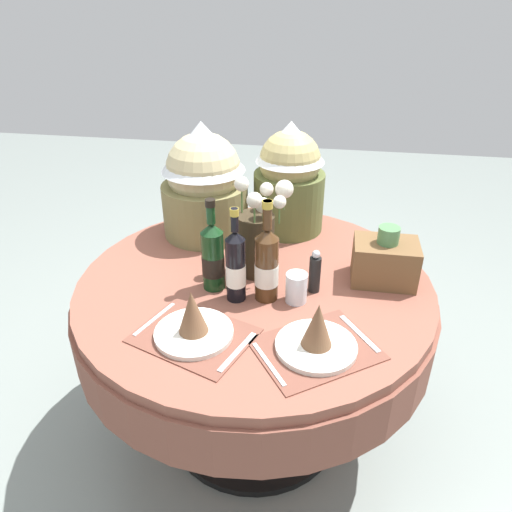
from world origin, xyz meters
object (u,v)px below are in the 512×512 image
object	(u,v)px
place_setting_left	(193,324)
dining_table	(255,311)
flower_vase	(258,235)
wine_bottle_left	(236,266)
tumbler_near_right	(296,288)
wine_bottle_centre	(267,264)
gift_tub_back_left	(204,178)
pepper_mill	(315,273)
gift_tub_back_centre	(290,174)
place_setting_right	(317,337)
woven_basket_side_right	(385,260)
wine_bottle_rear	(213,256)

from	to	relation	value
place_setting_left	dining_table	bearing A→B (deg)	69.55
flower_vase	place_setting_left	bearing A→B (deg)	-107.84
wine_bottle_left	tumbler_near_right	size ratio (longest dim) A/B	3.18
wine_bottle_centre	gift_tub_back_left	distance (m)	0.56
dining_table	wine_bottle_centre	world-z (taller)	wine_bottle_centre
pepper_mill	tumbler_near_right	bearing A→B (deg)	-127.93
gift_tub_back_left	gift_tub_back_centre	distance (m)	0.35
place_setting_right	woven_basket_side_right	size ratio (longest dim) A/B	1.92
wine_bottle_left	wine_bottle_rear	size ratio (longest dim) A/B	1.00
tumbler_near_right	gift_tub_back_centre	xyz separation A→B (m)	(-0.09, 0.55, 0.19)
wine_bottle_centre	tumbler_near_right	distance (m)	0.13
gift_tub_back_centre	place_setting_right	bearing A→B (deg)	-77.86
place_setting_left	tumbler_near_right	world-z (taller)	place_setting_left
wine_bottle_centre	gift_tub_back_left	world-z (taller)	gift_tub_back_left
place_setting_right	gift_tub_back_left	distance (m)	0.87
flower_vase	gift_tub_back_centre	size ratio (longest dim) A/B	0.78
flower_vase	wine_bottle_centre	size ratio (longest dim) A/B	1.01
place_setting_right	gift_tub_back_left	size ratio (longest dim) A/B	0.90
wine_bottle_centre	woven_basket_side_right	xyz separation A→B (m)	(0.40, 0.18, -0.05)
wine_bottle_rear	pepper_mill	distance (m)	0.35
dining_table	wine_bottle_rear	size ratio (longest dim) A/B	3.90
place_setting_right	wine_bottle_left	distance (m)	0.37
wine_bottle_rear	gift_tub_back_centre	xyz separation A→B (m)	(0.20, 0.51, 0.12)
flower_vase	gift_tub_back_left	world-z (taller)	gift_tub_back_left
gift_tub_back_left	place_setting_right	bearing A→B (deg)	-53.50
flower_vase	woven_basket_side_right	world-z (taller)	flower_vase
wine_bottle_left	woven_basket_side_right	xyz separation A→B (m)	(0.50, 0.20, -0.05)
place_setting_left	flower_vase	world-z (taller)	flower_vase
dining_table	gift_tub_back_left	distance (m)	0.58
wine_bottle_left	gift_tub_back_left	world-z (taller)	gift_tub_back_left
wine_bottle_left	pepper_mill	size ratio (longest dim) A/B	2.08
gift_tub_back_centre	gift_tub_back_left	bearing A→B (deg)	-163.81
place_setting_right	wine_bottle_rear	distance (m)	0.47
tumbler_near_right	gift_tub_back_centre	size ratio (longest dim) A/B	0.22
wine_bottle_left	gift_tub_back_centre	bearing A→B (deg)	78.59
wine_bottle_centre	gift_tub_back_centre	distance (m)	0.55
place_setting_left	wine_bottle_left	xyz separation A→B (m)	(0.09, 0.22, 0.08)
wine_bottle_rear	woven_basket_side_right	world-z (taller)	wine_bottle_rear
dining_table	wine_bottle_centre	distance (m)	0.30
place_setting_right	flower_vase	bearing A→B (deg)	120.66
place_setting_left	gift_tub_back_centre	distance (m)	0.83
place_setting_left	wine_bottle_left	world-z (taller)	wine_bottle_left
dining_table	wine_bottle_left	bearing A→B (deg)	-108.37
woven_basket_side_right	flower_vase	bearing A→B (deg)	-178.37
place_setting_right	wine_bottle_left	size ratio (longest dim) A/B	1.29
wine_bottle_centre	pepper_mill	xyz separation A→B (m)	(0.16, 0.07, -0.06)
place_setting_right	wine_bottle_centre	bearing A→B (deg)	127.32
place_setting_right	flower_vase	world-z (taller)	flower_vase
wine_bottle_centre	pepper_mill	bearing A→B (deg)	23.53
place_setting_left	woven_basket_side_right	distance (m)	0.72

